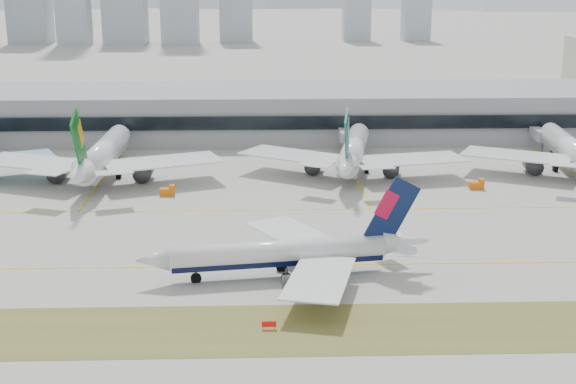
{
  "coord_description": "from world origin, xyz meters",
  "views": [
    {
      "loc": [
        -6.37,
        -142.23,
        52.09
      ],
      "look_at": [
        -1.15,
        18.0,
        7.5
      ],
      "focal_mm": 50.0,
      "sensor_mm": 36.0,
      "label": 1
    }
  ],
  "objects_px": {
    "widebody_cathay": "(353,152)",
    "widebody_china_air": "(572,152)",
    "taxiing_airliner": "(289,253)",
    "widebody_eva": "(101,157)",
    "terminal": "(282,112)"
  },
  "relations": [
    {
      "from": "widebody_eva",
      "to": "widebody_cathay",
      "type": "bearing_deg",
      "value": -85.31
    },
    {
      "from": "taxiing_airliner",
      "to": "widebody_eva",
      "type": "height_order",
      "value": "widebody_eva"
    },
    {
      "from": "widebody_eva",
      "to": "widebody_china_air",
      "type": "relative_size",
      "value": 1.06
    },
    {
      "from": "taxiing_airliner",
      "to": "widebody_cathay",
      "type": "height_order",
      "value": "widebody_cathay"
    },
    {
      "from": "widebody_china_air",
      "to": "widebody_eva",
      "type": "bearing_deg",
      "value": 97.23
    },
    {
      "from": "widebody_eva",
      "to": "widebody_china_air",
      "type": "bearing_deg",
      "value": -87.65
    },
    {
      "from": "widebody_cathay",
      "to": "widebody_china_air",
      "type": "relative_size",
      "value": 0.99
    },
    {
      "from": "widebody_eva",
      "to": "terminal",
      "type": "height_order",
      "value": "widebody_eva"
    },
    {
      "from": "taxiing_airliner",
      "to": "widebody_eva",
      "type": "distance_m",
      "value": 82.64
    },
    {
      "from": "widebody_eva",
      "to": "widebody_cathay",
      "type": "relative_size",
      "value": 1.08
    },
    {
      "from": "taxiing_airliner",
      "to": "terminal",
      "type": "xyz_separation_m",
      "value": [
        1.93,
        125.16,
        3.28
      ]
    },
    {
      "from": "widebody_cathay",
      "to": "taxiing_airliner",
      "type": "bearing_deg",
      "value": 175.8
    },
    {
      "from": "terminal",
      "to": "taxiing_airliner",
      "type": "bearing_deg",
      "value": -90.88
    },
    {
      "from": "taxiing_airliner",
      "to": "widebody_cathay",
      "type": "distance_m",
      "value": 75.8
    },
    {
      "from": "taxiing_airliner",
      "to": "widebody_china_air",
      "type": "height_order",
      "value": "widebody_china_air"
    }
  ]
}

